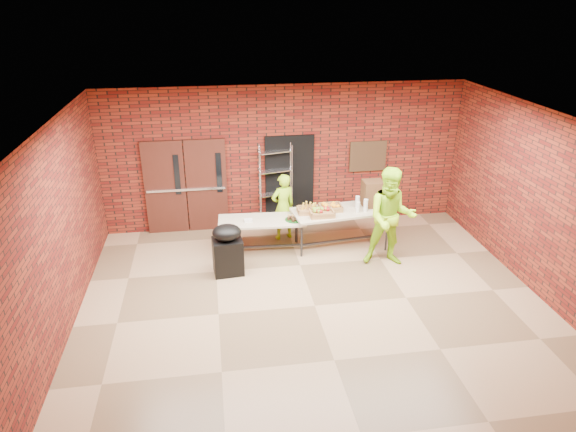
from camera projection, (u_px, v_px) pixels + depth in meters
The scene contains 19 objects.
room at pixel (317, 222), 8.22m from camera, with size 8.08×7.08×3.28m.
double_doors at pixel (186, 187), 11.24m from camera, with size 1.78×0.12×2.10m.
dark_doorway at pixel (289, 181), 11.58m from camera, with size 1.10×0.06×2.10m, color black.
bronze_plaque at pixel (368, 156), 11.63m from camera, with size 0.85×0.04×0.70m, color #3A2717.
wire_rack at pixel (276, 187), 11.44m from camera, with size 0.72×0.24×1.96m, color silver, non-canonical shape.
table_left at pixel (262, 222), 10.45m from camera, with size 1.80×0.83×0.72m.
table_right at pixel (341, 213), 10.64m from camera, with size 2.10×1.07×0.83m.
basket_bananas at pixel (308, 210), 10.47m from camera, with size 0.43×0.33×0.13m.
basket_oranges at pixel (330, 207), 10.59m from camera, with size 0.46×0.36×0.14m.
basket_apples at pixel (322, 213), 10.33m from camera, with size 0.49×0.38×0.15m.
muffin_tray at pixel (294, 218), 10.40m from camera, with size 0.38×0.38×0.09m.
napkin_box at pixel (248, 220), 10.33m from camera, with size 0.16×0.11×0.05m, color white.
coffee_dispenser at pixel (373, 193), 10.73m from camera, with size 0.42×0.37×0.55m, color #502F1B.
cup_stack_front at pixel (358, 207), 10.46m from camera, with size 0.08×0.08×0.23m, color white.
cup_stack_mid at pixel (366, 205), 10.50m from camera, with size 0.09×0.09×0.26m, color white.
cup_stack_back at pixel (357, 202), 10.68m from camera, with size 0.09×0.09×0.26m, color white.
covered_grill at pixel (228, 249), 9.71m from camera, with size 0.59×0.51×1.01m.
volunteer_woman at pixel (283, 207), 11.01m from camera, with size 0.54×0.35×1.48m, color #9BDC18.
volunteer_man at pixel (391, 217), 9.87m from camera, with size 0.97×0.75×1.99m, color #9BDC18.
Camera 1 is at (-1.60, -7.32, 5.00)m, focal length 32.00 mm.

